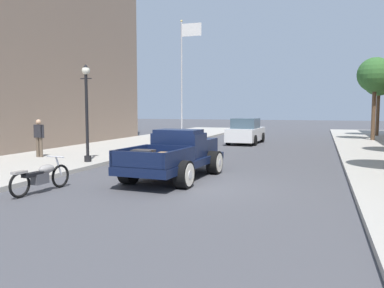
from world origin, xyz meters
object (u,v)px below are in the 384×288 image
Objects in this scene: motorcycle_parked at (41,176)px; car_background_white at (246,132)px; hotrod_truck_navy at (178,155)px; pedestrian_sidewalk_left at (39,136)px; flagpole at (184,65)px; street_lamp_near at (87,106)px; street_tree_farthest at (379,81)px; street_tree_third at (375,75)px.

motorcycle_parked is 16.77m from car_background_white.
hotrod_truck_navy is 7.56m from pedestrian_sidewalk_left.
flagpole reaches higher than pedestrian_sidewalk_left.
street_lamp_near is 24.32m from street_tree_farthest.
street_tree_third is (15.02, 14.91, 3.40)m from pedestrian_sidewalk_left.
car_background_white is at bearing 90.85° from hotrod_truck_navy.
motorcycle_parked is 22.35m from flagpole.
street_tree_farthest is at bearing 68.50° from hotrod_truck_navy.
motorcycle_parked is 0.38× the size of street_tree_farthest.
car_background_white is at bearing 81.49° from motorcycle_parked.
hotrod_truck_navy is at bearing -71.20° from flagpole.
motorcycle_parked is 0.48× the size of car_background_white.
street_lamp_near is at bearing -127.91° from street_tree_third.
motorcycle_parked is at bearing -98.51° from car_background_white.
car_background_white is at bearing 57.55° from pedestrian_sidewalk_left.
flagpole is (1.11, 15.95, 4.68)m from pedestrian_sidewalk_left.
pedestrian_sidewalk_left reaches higher than hotrod_truck_navy.
street_lamp_near is at bearing 109.40° from motorcycle_parked.
hotrod_truck_navy is 1.15× the size of car_background_white.
flagpole is at bearing -165.44° from street_tree_farthest.
street_lamp_near reaches higher than motorcycle_parked.
car_background_white is 9.58m from street_tree_third.
flagpole is at bearing 86.02° from pedestrian_sidewalk_left.
street_lamp_near is at bearing 161.88° from hotrod_truck_navy.
street_lamp_near is at bearing -83.90° from flagpole.
flagpole reaches higher than hotrod_truck_navy.
street_lamp_near is 0.42× the size of flagpole.
street_tree_third is (10.44, 20.39, 4.04)m from motorcycle_parked.
motorcycle_parked is 23.26m from street_tree_third.
car_background_white is 9.16m from flagpole.
hotrod_truck_navy is at bearing -18.12° from street_lamp_near.
hotrod_truck_navy is 2.37× the size of motorcycle_parked.
street_lamp_near is 19.86m from street_tree_third.
pedestrian_sidewalk_left is at bearing 163.85° from hotrod_truck_navy.
street_tree_farthest is at bearing 80.05° from street_tree_third.
street_tree_farthest is (12.99, 20.46, 2.05)m from street_lamp_near.
street_tree_farthest is at bearing 14.56° from flagpole.
street_lamp_near reaches higher than pedestrian_sidewalk_left.
pedestrian_sidewalk_left is 25.59m from street_tree_farthest.
car_background_white is 12.91m from street_tree_farthest.
flagpole reaches higher than street_lamp_near.
street_lamp_near is (-4.37, 1.43, 1.63)m from hotrod_truck_navy.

